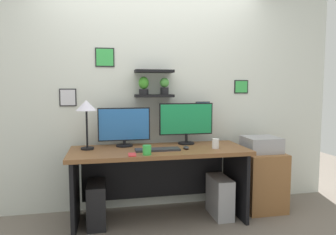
% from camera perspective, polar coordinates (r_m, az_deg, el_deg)
% --- Properties ---
extents(ground_plane, '(8.00, 8.00, 0.00)m').
position_cam_1_polar(ground_plane, '(3.37, -1.57, -18.42)').
color(ground_plane, '#70665B').
extents(back_wall_assembly, '(4.40, 0.24, 2.70)m').
position_cam_1_polar(back_wall_assembly, '(3.51, -2.89, 5.24)').
color(back_wall_assembly, silver).
rests_on(back_wall_assembly, ground).
extents(desk, '(1.79, 0.68, 0.75)m').
position_cam_1_polar(desk, '(3.24, -1.78, -9.16)').
color(desk, brown).
rests_on(desk, ground).
extents(monitor_left, '(0.55, 0.18, 0.41)m').
position_cam_1_polar(monitor_left, '(3.28, -8.13, -1.62)').
color(monitor_left, black).
rests_on(monitor_left, desk).
extents(monitor_right, '(0.60, 0.18, 0.45)m').
position_cam_1_polar(monitor_right, '(3.39, 3.39, -0.68)').
color(monitor_right, black).
rests_on(monitor_right, desk).
extents(keyboard, '(0.44, 0.14, 0.02)m').
position_cam_1_polar(keyboard, '(3.05, -1.94, -5.97)').
color(keyboard, '#2D2D33').
rests_on(keyboard, desk).
extents(computer_mouse, '(0.06, 0.09, 0.03)m').
position_cam_1_polar(computer_mouse, '(3.13, 3.37, -5.59)').
color(computer_mouse, '#2D2D33').
rests_on(computer_mouse, desk).
extents(desk_lamp, '(0.21, 0.21, 0.50)m').
position_cam_1_polar(desk_lamp, '(3.16, -14.90, 1.52)').
color(desk_lamp, black).
rests_on(desk_lamp, desk).
extents(cell_phone, '(0.08, 0.14, 0.01)m').
position_cam_1_polar(cell_phone, '(2.86, -6.66, -6.86)').
color(cell_phone, red).
rests_on(cell_phone, desk).
extents(coffee_mug, '(0.08, 0.08, 0.09)m').
position_cam_1_polar(coffee_mug, '(2.85, -3.93, -6.04)').
color(coffee_mug, green).
rests_on(coffee_mug, desk).
extents(pen_cup, '(0.07, 0.07, 0.10)m').
position_cam_1_polar(pen_cup, '(3.18, 8.80, -4.80)').
color(pen_cup, white).
rests_on(pen_cup, desk).
extents(drawer_cabinet, '(0.44, 0.50, 0.65)m').
position_cam_1_polar(drawer_cabinet, '(3.71, 16.74, -11.05)').
color(drawer_cabinet, brown).
rests_on(drawer_cabinet, ground).
extents(printer, '(0.38, 0.34, 0.17)m').
position_cam_1_polar(printer, '(3.61, 16.91, -4.80)').
color(printer, '#9E9EA3').
rests_on(printer, drawer_cabinet).
extents(computer_tower_left, '(0.18, 0.40, 0.43)m').
position_cam_1_polar(computer_tower_left, '(3.26, -13.11, -15.32)').
color(computer_tower_left, black).
rests_on(computer_tower_left, ground).
extents(computer_tower_right, '(0.18, 0.40, 0.42)m').
position_cam_1_polar(computer_tower_right, '(3.43, 9.56, -14.25)').
color(computer_tower_right, '#99999E').
rests_on(computer_tower_right, ground).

